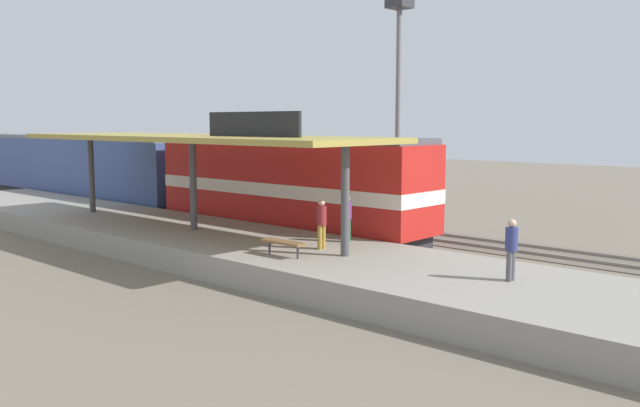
# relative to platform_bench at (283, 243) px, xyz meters

# --- Properties ---
(ground_plane) EXTENTS (120.00, 120.00, 0.00)m
(ground_plane) POSITION_rel_platform_bench_xyz_m (8.00, 6.57, -1.34)
(ground_plane) COLOR #706656
(track_near) EXTENTS (3.20, 110.00, 0.16)m
(track_near) POSITION_rel_platform_bench_xyz_m (6.00, 6.57, -1.31)
(track_near) COLOR #5F5649
(track_near) RESTS_ON ground
(track_far) EXTENTS (3.20, 110.00, 0.16)m
(track_far) POSITION_rel_platform_bench_xyz_m (10.60, 6.57, -1.31)
(track_far) COLOR #5F5649
(track_far) RESTS_ON ground
(platform) EXTENTS (6.00, 44.00, 0.90)m
(platform) POSITION_rel_platform_bench_xyz_m (1.40, 6.57, -0.89)
(platform) COLOR gray
(platform) RESTS_ON ground
(station_canopy) EXTENTS (5.20, 18.00, 4.70)m
(station_canopy) POSITION_rel_platform_bench_xyz_m (1.40, 6.48, 3.19)
(station_canopy) COLOR #47474C
(station_canopy) RESTS_ON platform
(platform_bench) EXTENTS (0.44, 1.70, 0.50)m
(platform_bench) POSITION_rel_platform_bench_xyz_m (0.00, 0.00, 0.00)
(platform_bench) COLOR #333338
(platform_bench) RESTS_ON platform
(locomotive) EXTENTS (2.93, 14.43, 4.44)m
(locomotive) POSITION_rel_platform_bench_xyz_m (6.00, 5.81, 1.07)
(locomotive) COLOR #28282D
(locomotive) RESTS_ON track_near
(passenger_carriage_front) EXTENTS (2.90, 20.00, 4.24)m
(passenger_carriage_front) POSITION_rel_platform_bench_xyz_m (6.00, 23.81, 0.97)
(passenger_carriage_front) COLOR #28282D
(passenger_carriage_front) RESTS_ON track_near
(light_mast) EXTENTS (1.10, 1.10, 11.70)m
(light_mast) POSITION_rel_platform_bench_xyz_m (13.80, 5.48, 7.05)
(light_mast) COLOR slate
(light_mast) RESTS_ON ground
(person_waiting) EXTENTS (0.34, 0.34, 1.71)m
(person_waiting) POSITION_rel_platform_bench_xyz_m (1.80, -7.03, 0.51)
(person_waiting) COLOR #4C4C51
(person_waiting) RESTS_ON platform
(person_walking) EXTENTS (0.34, 0.34, 1.71)m
(person_walking) POSITION_rel_platform_bench_xyz_m (1.76, -0.08, 0.51)
(person_walking) COLOR olive
(person_walking) RESTS_ON platform
(person_boarding) EXTENTS (0.34, 0.34, 1.71)m
(person_boarding) POSITION_rel_platform_bench_xyz_m (3.40, 0.18, 0.51)
(person_boarding) COLOR #23603D
(person_boarding) RESTS_ON platform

